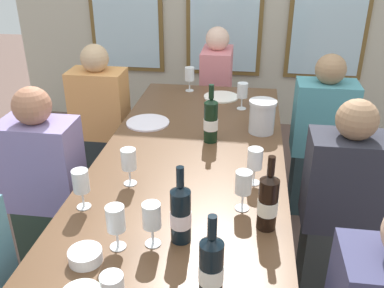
{
  "coord_description": "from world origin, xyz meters",
  "views": [
    {
      "loc": [
        0.28,
        -1.85,
        1.77
      ],
      "look_at": [
        0.0,
        0.11,
        0.79
      ],
      "focal_mm": 40.13,
      "sensor_mm": 36.0,
      "label": 1
    }
  ],
  "objects": [
    {
      "name": "wine_glass_2",
      "position": [
        -0.38,
        -0.44,
        0.86
      ],
      "size": [
        0.07,
        0.07,
        0.17
      ],
      "color": "white",
      "rests_on": "dining_table"
    },
    {
      "name": "seated_person_5",
      "position": [
        0.76,
        0.81,
        0.53
      ],
      "size": [
        0.38,
        0.24,
        1.11
      ],
      "color": "#26383C",
      "rests_on": "ground"
    },
    {
      "name": "wine_bottle_3",
      "position": [
        0.37,
        -0.47,
        0.86
      ],
      "size": [
        0.08,
        0.08,
        0.31
      ],
      "color": "black",
      "rests_on": "dining_table"
    },
    {
      "name": "wine_bottle_2",
      "position": [
        0.06,
        -0.59,
        0.86
      ],
      "size": [
        0.08,
        0.08,
        0.31
      ],
      "color": "black",
      "rests_on": "dining_table"
    },
    {
      "name": "seated_person_4",
      "position": [
        -0.76,
        0.85,
        0.53
      ],
      "size": [
        0.38,
        0.24,
        1.11
      ],
      "color": "#242C2D",
      "rests_on": "ground"
    },
    {
      "name": "wine_bottle_0",
      "position": [
        0.2,
        -0.85,
        0.86
      ],
      "size": [
        0.08,
        0.08,
        0.31
      ],
      "color": "black",
      "rests_on": "dining_table"
    },
    {
      "name": "wine_glass_7",
      "position": [
        -0.15,
        1.07,
        0.86
      ],
      "size": [
        0.07,
        0.07,
        0.17
      ],
      "color": "white",
      "rests_on": "dining_table"
    },
    {
      "name": "dining_table",
      "position": [
        0.0,
        0.0,
        0.67
      ],
      "size": [
        0.95,
        2.41,
        0.74
      ],
      "color": "brown",
      "rests_on": "ground"
    },
    {
      "name": "wine_glass_5",
      "position": [
        0.32,
        -0.15,
        0.86
      ],
      "size": [
        0.07,
        0.07,
        0.17
      ],
      "color": "white",
      "rests_on": "dining_table"
    },
    {
      "name": "tasting_bowl_1",
      "position": [
        -0.25,
        -0.75,
        0.76
      ],
      "size": [
        0.12,
        0.12,
        0.04
      ],
      "primitive_type": "cylinder",
      "color": "white",
      "rests_on": "dining_table"
    },
    {
      "name": "metal_pitcher",
      "position": [
        0.36,
        0.42,
        0.84
      ],
      "size": [
        0.16,
        0.16,
        0.19
      ],
      "color": "silver",
      "rests_on": "dining_table"
    },
    {
      "name": "wine_glass_6",
      "position": [
        -0.04,
        -0.63,
        0.86
      ],
      "size": [
        0.07,
        0.07,
        0.17
      ],
      "color": "white",
      "rests_on": "dining_table"
    },
    {
      "name": "wine_bottle_1",
      "position": [
        0.08,
        0.26,
        0.86
      ],
      "size": [
        0.08,
        0.08,
        0.32
      ],
      "color": "black",
      "rests_on": "dining_table"
    },
    {
      "name": "wine_glass_1",
      "position": [
        -0.24,
        -0.23,
        0.86
      ],
      "size": [
        0.07,
        0.07,
        0.17
      ],
      "color": "white",
      "rests_on": "dining_table"
    },
    {
      "name": "seated_person_2",
      "position": [
        -0.76,
        -0.04,
        0.53
      ],
      "size": [
        0.38,
        0.24,
        1.11
      ],
      "color": "#27352C",
      "rests_on": "ground"
    },
    {
      "name": "seated_person_3",
      "position": [
        0.76,
        0.01,
        0.53
      ],
      "size": [
        0.38,
        0.24,
        1.11
      ],
      "color": "#2F3432",
      "rests_on": "ground"
    },
    {
      "name": "wine_glass_8",
      "position": [
        -0.16,
        -0.67,
        0.86
      ],
      "size": [
        0.07,
        0.07,
        0.17
      ],
      "color": "white",
      "rests_on": "dining_table"
    },
    {
      "name": "ground_plane",
      "position": [
        0.0,
        0.0,
        0.0
      ],
      "size": [
        12.0,
        12.0,
        0.0
      ],
      "primitive_type": "plane",
      "color": "brown"
    },
    {
      "name": "seated_person_6",
      "position": [
        0.0,
        1.55,
        0.53
      ],
      "size": [
        0.24,
        0.38,
        1.11
      ],
      "color": "#323039",
      "rests_on": "ground"
    },
    {
      "name": "wine_glass_4",
      "position": [
        0.23,
        0.77,
        0.86
      ],
      "size": [
        0.07,
        0.07,
        0.17
      ],
      "color": "white",
      "rests_on": "dining_table"
    },
    {
      "name": "white_plate_1",
      "position": [
        -0.32,
        0.45,
        0.74
      ],
      "size": [
        0.26,
        0.26,
        0.01
      ],
      "primitive_type": "cylinder",
      "color": "white",
      "rests_on": "dining_table"
    },
    {
      "name": "white_plate_0",
      "position": [
        0.08,
        0.96,
        0.74
      ],
      "size": [
        0.24,
        0.24,
        0.01
      ],
      "primitive_type": "cylinder",
      "color": "white",
      "rests_on": "dining_table"
    },
    {
      "name": "wine_glass_3",
      "position": [
        0.28,
        -0.36,
        0.86
      ],
      "size": [
        0.07,
        0.07,
        0.17
      ],
      "color": "white",
      "rests_on": "dining_table"
    }
  ]
}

